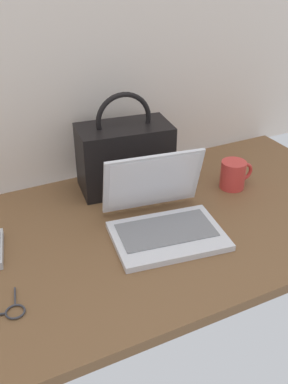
{
  "coord_description": "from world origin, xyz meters",
  "views": [
    {
      "loc": [
        -0.44,
        -0.96,
        0.78
      ],
      "look_at": [
        0.04,
        0.0,
        0.15
      ],
      "focal_mm": 41.44,
      "sensor_mm": 36.0,
      "label": 1
    }
  ],
  "objects_px": {
    "handbag": "(125,155)",
    "eyeglasses": "(1,313)",
    "laptop": "(163,216)",
    "coffee_mug": "(234,174)"
  },
  "relations": [
    {
      "from": "eyeglasses",
      "to": "handbag",
      "type": "height_order",
      "value": "handbag"
    },
    {
      "from": "coffee_mug",
      "to": "handbag",
      "type": "bearing_deg",
      "value": 152.84
    },
    {
      "from": "laptop",
      "to": "coffee_mug",
      "type": "relative_size",
      "value": 2.8
    },
    {
      "from": "laptop",
      "to": "eyeglasses",
      "type": "xyz_separation_m",
      "value": [
        -0.49,
        -0.13,
        -0.04
      ]
    },
    {
      "from": "laptop",
      "to": "eyeglasses",
      "type": "height_order",
      "value": "laptop"
    },
    {
      "from": "coffee_mug",
      "to": "handbag",
      "type": "relative_size",
      "value": 0.37
    },
    {
      "from": "laptop",
      "to": "coffee_mug",
      "type": "height_order",
      "value": "laptop"
    },
    {
      "from": "laptop",
      "to": "handbag",
      "type": "distance_m",
      "value": 0.29
    },
    {
      "from": "laptop",
      "to": "eyeglasses",
      "type": "relative_size",
      "value": 2.85
    },
    {
      "from": "handbag",
      "to": "eyeglasses",
      "type": "bearing_deg",
      "value": -140.32
    }
  ]
}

